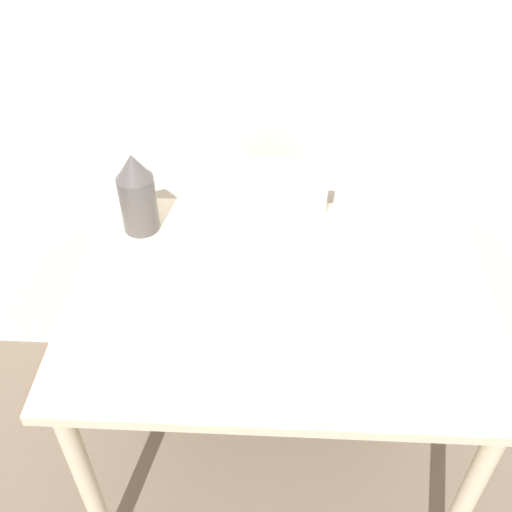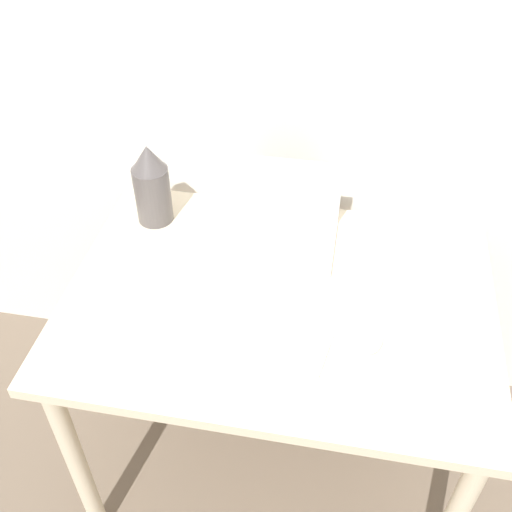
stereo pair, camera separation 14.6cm
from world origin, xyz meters
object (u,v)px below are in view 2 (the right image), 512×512
(keyboard, at_px, (231,332))
(vase, at_px, (151,185))
(laptop, at_px, (279,222))
(mouse, at_px, (371,337))

(keyboard, bearing_deg, vase, 128.05)
(vase, bearing_deg, laptop, -2.53)
(keyboard, bearing_deg, laptop, 81.75)
(mouse, distance_m, vase, 0.73)
(mouse, relative_size, vase, 0.40)
(laptop, distance_m, keyboard, 0.38)
(vase, bearing_deg, keyboard, -51.95)
(mouse, height_order, vase, vase)
(laptop, bearing_deg, keyboard, -98.25)
(keyboard, distance_m, vase, 0.51)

